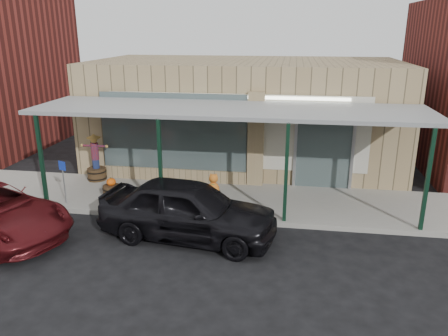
% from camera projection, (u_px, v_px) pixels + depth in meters
% --- Properties ---
extents(ground, '(120.00, 120.00, 0.00)m').
position_uv_depth(ground, '(208.00, 257.00, 10.77)').
color(ground, black).
rests_on(ground, ground).
extents(sidewalk, '(40.00, 3.20, 0.15)m').
position_uv_depth(sidewalk, '(229.00, 201.00, 14.13)').
color(sidewalk, gray).
rests_on(sidewalk, ground).
extents(storefront, '(12.00, 6.25, 4.20)m').
position_uv_depth(storefront, '(245.00, 113.00, 17.81)').
color(storefront, '#97815C').
rests_on(storefront, ground).
extents(awning, '(12.00, 3.00, 3.04)m').
position_uv_depth(awning, '(229.00, 111.00, 13.20)').
color(awning, gray).
rests_on(awning, ground).
extents(block_buildings_near, '(61.00, 8.00, 8.00)m').
position_uv_depth(block_buildings_near, '(297.00, 70.00, 17.98)').
color(block_buildings_near, maroon).
rests_on(block_buildings_near, ground).
extents(barrel_scarecrow, '(1.04, 0.76, 1.71)m').
position_uv_depth(barrel_scarecrow, '(96.00, 164.00, 15.69)').
color(barrel_scarecrow, '#442F1B').
rests_on(barrel_scarecrow, sidewalk).
extents(barrel_pumpkin, '(0.71, 0.71, 0.67)m').
position_uv_depth(barrel_pumpkin, '(112.00, 189.00, 14.22)').
color(barrel_pumpkin, '#442F1B').
rests_on(barrel_pumpkin, sidewalk).
extents(handicap_sign, '(0.27, 0.12, 1.38)m').
position_uv_depth(handicap_sign, '(63.00, 177.00, 13.45)').
color(handicap_sign, gray).
rests_on(handicap_sign, sidewalk).
extents(parked_sedan, '(4.95, 2.54, 1.61)m').
position_uv_depth(parked_sedan, '(188.00, 210.00, 11.57)').
color(parked_sedan, black).
rests_on(parked_sedan, ground).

